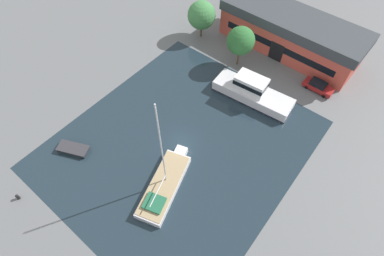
% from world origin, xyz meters
% --- Properties ---
extents(ground_plane, '(440.00, 440.00, 0.00)m').
position_xyz_m(ground_plane, '(0.00, 0.00, 0.00)').
color(ground_plane, slate).
extents(water_canal, '(29.03, 32.96, 0.01)m').
position_xyz_m(water_canal, '(0.00, 0.00, 0.00)').
color(water_canal, '#1E2D38').
rests_on(water_canal, ground).
extents(warehouse_building, '(24.06, 8.73, 6.25)m').
position_xyz_m(warehouse_building, '(1.37, 26.82, 3.16)').
color(warehouse_building, '#C64C3D').
rests_on(warehouse_building, ground).
extents(quay_tree_near_building, '(4.40, 4.40, 6.85)m').
position_xyz_m(quay_tree_near_building, '(-2.96, 18.08, 4.63)').
color(quay_tree_near_building, brown).
rests_on(quay_tree_near_building, ground).
extents(quay_tree_by_water, '(4.80, 4.80, 6.55)m').
position_xyz_m(quay_tree_by_water, '(-12.28, 20.26, 4.14)').
color(quay_tree_by_water, brown).
rests_on(quay_tree_by_water, ground).
extents(parked_car, '(4.60, 1.86, 1.57)m').
position_xyz_m(parked_car, '(9.91, 20.85, 0.79)').
color(parked_car, maroon).
rests_on(parked_car, ground).
extents(sailboat_moored, '(5.89, 10.78, 14.78)m').
position_xyz_m(sailboat_moored, '(2.58, -5.99, 0.62)').
color(sailboat_moored, silver).
rests_on(sailboat_moored, water_canal).
extents(motor_cruiser, '(12.31, 4.72, 3.82)m').
position_xyz_m(motor_cruiser, '(2.87, 13.06, 1.37)').
color(motor_cruiser, silver).
rests_on(motor_cruiser, water_canal).
extents(small_dinghy, '(4.49, 3.29, 0.64)m').
position_xyz_m(small_dinghy, '(-10.33, -9.65, 0.33)').
color(small_dinghy, '#23282D').
rests_on(small_dinghy, water_canal).
extents(mooring_bollard, '(0.37, 0.37, 0.84)m').
position_xyz_m(mooring_bollard, '(-9.96, -18.01, 0.45)').
color(mooring_bollard, black).
rests_on(mooring_bollard, ground).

